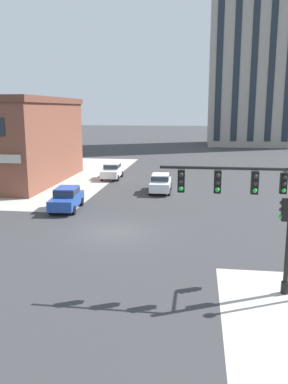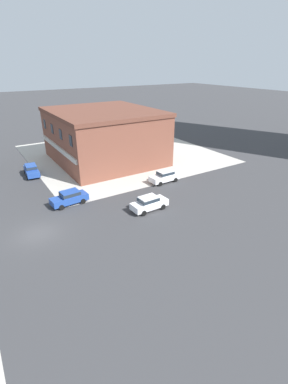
{
  "view_description": "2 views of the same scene",
  "coord_description": "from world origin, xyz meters",
  "views": [
    {
      "loc": [
        5.05,
        -23.1,
        7.41
      ],
      "look_at": [
        1.52,
        2.5,
        2.04
      ],
      "focal_mm": 37.44,
      "sensor_mm": 36.0,
      "label": 1
    },
    {
      "loc": [
        26.22,
        -3.78,
        15.8
      ],
      "look_at": [
        1.56,
        11.7,
        2.39
      ],
      "focal_mm": 26.6,
      "sensor_mm": 36.0,
      "label": 2
    }
  ],
  "objects": [
    {
      "name": "storefront_block_near_corner",
      "position": [
        -18.03,
        15.97,
        4.29
      ],
      "size": [
        18.43,
        16.36,
        8.56
      ],
      "color": "brown",
      "rests_on": "ground"
    },
    {
      "name": "car_main_northbound_near",
      "position": [
        1.67,
        12.32,
        0.92
      ],
      "size": [
        2.02,
        4.46,
        1.68
      ],
      "color": "silver",
      "rests_on": "ground"
    },
    {
      "name": "ground_plane",
      "position": [
        0.0,
        0.0,
        0.0
      ],
      "size": [
        320.0,
        320.0,
        0.0
      ],
      "primitive_type": "plane",
      "color": "#38383A"
    },
    {
      "name": "car_main_southbound_near",
      "position": [
        -16.99,
        3.25,
        0.92
      ],
      "size": [
        4.5,
        2.1,
        1.68
      ],
      "color": "#23479E",
      "rests_on": "ground"
    },
    {
      "name": "car_main_southbound_far",
      "position": [
        -4.67,
        4.99,
        0.92
      ],
      "size": [
        2.16,
        4.53,
        1.68
      ],
      "color": "#23479E",
      "rests_on": "ground"
    },
    {
      "name": "car_cross_westbound",
      "position": [
        -4.21,
        18.82,
        0.92
      ],
      "size": [
        1.99,
        4.45,
        1.68
      ],
      "color": "silver",
      "rests_on": "ground"
    },
    {
      "name": "sidewalk_far_corner",
      "position": [
        -20.0,
        20.0,
        0.0
      ],
      "size": [
        32.0,
        32.0,
        0.02
      ],
      "primitive_type": "cube",
      "color": "#B7B2A8",
      "rests_on": "ground"
    }
  ]
}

